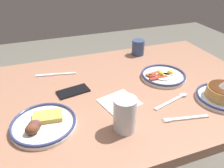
% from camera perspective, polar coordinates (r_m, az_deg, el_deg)
% --- Properties ---
extents(dining_table, '(1.48, 0.88, 0.76)m').
position_cam_1_polar(dining_table, '(1.07, -0.84, -5.20)').
color(dining_table, '#9E6C54').
rests_on(dining_table, ground_plane).
extents(plate_near_main, '(0.23, 0.23, 0.04)m').
position_cam_1_polar(plate_near_main, '(1.16, 13.08, 2.15)').
color(plate_near_main, silver).
rests_on(plate_near_main, dining_table).
extents(plate_center_pancakes, '(0.24, 0.24, 0.05)m').
position_cam_1_polar(plate_center_pancakes, '(0.86, -17.38, -9.75)').
color(plate_center_pancakes, white).
rests_on(plate_center_pancakes, dining_table).
extents(plate_far_companion, '(0.22, 0.22, 0.10)m').
position_cam_1_polar(plate_far_companion, '(1.07, 26.57, -2.44)').
color(plate_far_companion, white).
rests_on(plate_far_companion, dining_table).
extents(coffee_mug, '(0.08, 0.10, 0.09)m').
position_cam_1_polar(coffee_mug, '(1.39, 6.74, 9.43)').
color(coffee_mug, '#334772').
rests_on(coffee_mug, dining_table).
extents(drinking_glass, '(0.08, 0.08, 0.13)m').
position_cam_1_polar(drinking_glass, '(0.79, 3.29, -8.25)').
color(drinking_glass, silver).
rests_on(drinking_glass, dining_table).
extents(cell_phone, '(0.15, 0.10, 0.01)m').
position_cam_1_polar(cell_phone, '(1.03, -9.97, -1.87)').
color(cell_phone, black).
rests_on(cell_phone, dining_table).
extents(paper_napkin, '(0.18, 0.17, 0.00)m').
position_cam_1_polar(paper_napkin, '(0.95, 1.92, -4.67)').
color(paper_napkin, white).
rests_on(paper_napkin, dining_table).
extents(fork_far, '(0.19, 0.05, 0.01)m').
position_cam_1_polar(fork_far, '(0.91, 18.39, -8.37)').
color(fork_far, silver).
rests_on(fork_far, dining_table).
extents(butter_knife, '(0.21, 0.06, 0.01)m').
position_cam_1_polar(butter_knife, '(1.19, -14.24, 2.44)').
color(butter_knife, silver).
rests_on(butter_knife, dining_table).
extents(tea_spoon, '(0.19, 0.07, 0.01)m').
position_cam_1_polar(tea_spoon, '(1.01, 16.06, -3.71)').
color(tea_spoon, silver).
rests_on(tea_spoon, dining_table).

